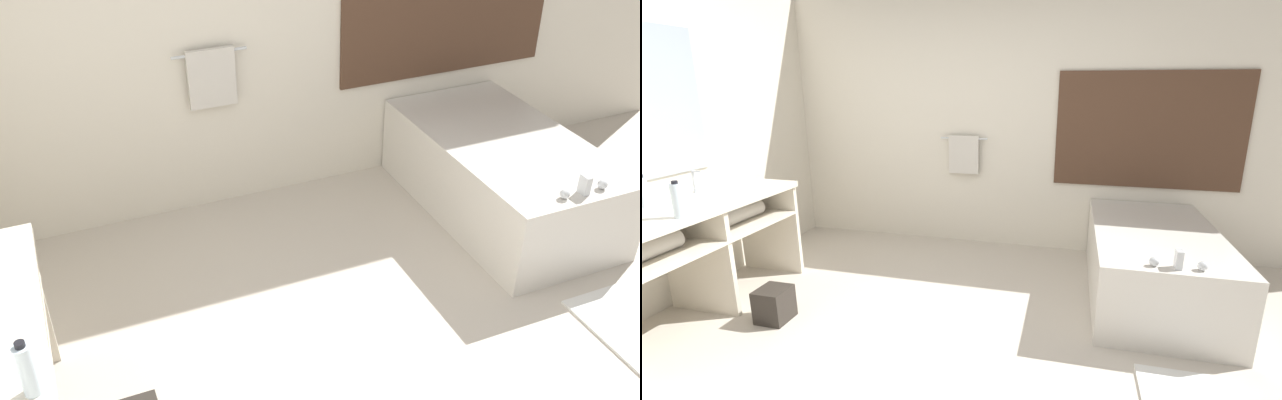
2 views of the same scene
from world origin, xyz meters
TOP-DOWN VIEW (x-y plane):
  - wall_back_with_blinds at (0.05, 2.23)m, footprint 7.40×0.13m
  - bathtub at (1.49, 1.32)m, footprint 0.95×1.74m
  - water_bottle_1 at (-1.59, -0.12)m, footprint 0.07×0.07m
  - bath_mat at (1.53, -0.06)m, footprint 0.53×0.72m

SIDE VIEW (x-z plane):
  - bath_mat at x=1.53m, z-range 0.00..0.02m
  - bathtub at x=1.49m, z-range -0.03..0.66m
  - water_bottle_1 at x=-1.59m, z-range 0.87..1.11m
  - wall_back_with_blinds at x=0.05m, z-range 0.00..2.70m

